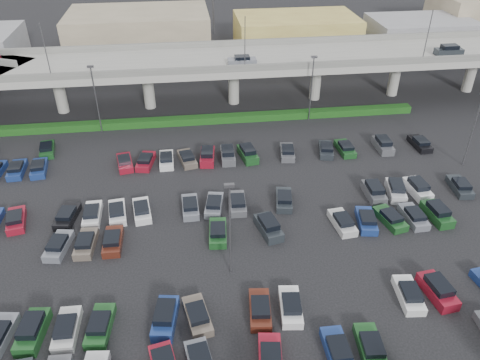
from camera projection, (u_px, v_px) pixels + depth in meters
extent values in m
plane|color=black|center=(223.00, 221.00, 52.39)|extent=(280.00, 280.00, 0.00)
cube|color=gray|center=(203.00, 63.00, 74.95)|extent=(150.00, 13.00, 1.10)
cube|color=#5C5C58|center=(205.00, 70.00, 69.20)|extent=(150.00, 0.50, 1.00)
cube|color=#5C5C58|center=(200.00, 44.00, 79.56)|extent=(150.00, 0.50, 1.00)
cylinder|color=gray|center=(60.00, 93.00, 74.65)|extent=(1.80, 1.80, 6.70)
cube|color=#5C5C58|center=(56.00, 74.00, 72.92)|extent=(2.60, 9.75, 0.50)
cylinder|color=gray|center=(148.00, 88.00, 76.14)|extent=(1.80, 1.80, 6.70)
cube|color=#5C5C58|center=(146.00, 70.00, 74.41)|extent=(2.60, 9.75, 0.50)
cylinder|color=gray|center=(234.00, 84.00, 77.63)|extent=(1.80, 1.80, 6.70)
cube|color=#5C5C58|center=(234.00, 66.00, 75.90)|extent=(2.60, 9.75, 0.50)
cylinder|color=gray|center=(316.00, 80.00, 79.11)|extent=(1.80, 1.80, 6.70)
cube|color=#5C5C58|center=(317.00, 62.00, 77.39)|extent=(2.60, 9.75, 0.50)
cylinder|color=gray|center=(395.00, 76.00, 80.60)|extent=(1.80, 1.80, 6.70)
cube|color=#5C5C58|center=(398.00, 59.00, 78.87)|extent=(2.60, 9.75, 0.50)
cylinder|color=gray|center=(471.00, 73.00, 82.09)|extent=(1.80, 1.80, 6.70)
cube|color=#5C5C58|center=(476.00, 55.00, 80.36)|extent=(2.60, 9.75, 0.50)
cube|color=slate|center=(242.00, 61.00, 72.58)|extent=(4.40, 1.82, 0.82)
cube|color=black|center=(242.00, 57.00, 72.23)|extent=(2.30, 1.60, 0.50)
cube|color=#252A30|center=(449.00, 52.00, 76.13)|extent=(4.40, 1.82, 1.05)
cube|color=black|center=(450.00, 47.00, 75.68)|extent=(2.60, 1.60, 0.65)
cylinder|color=#47464B|center=(46.00, 52.00, 65.06)|extent=(0.14, 0.14, 8.00)
cylinder|color=#47464B|center=(245.00, 44.00, 68.04)|extent=(0.14, 0.14, 8.00)
cylinder|color=#47464B|center=(427.00, 37.00, 71.01)|extent=(0.14, 0.14, 8.00)
cube|color=#124012|center=(207.00, 119.00, 72.82)|extent=(66.00, 1.60, 1.10)
cube|color=black|center=(200.00, 359.00, 35.93)|extent=(2.01, 2.83, 0.65)
cube|color=maroon|center=(270.00, 359.00, 37.03)|extent=(2.42, 4.61, 0.82)
cube|color=black|center=(271.00, 356.00, 36.52)|extent=(1.91, 2.50, 0.50)
cube|color=navy|center=(337.00, 351.00, 37.62)|extent=(1.85, 4.41, 0.82)
cube|color=black|center=(339.00, 348.00, 37.10)|extent=(1.62, 2.31, 0.50)
cube|color=#1B4E21|center=(370.00, 348.00, 37.91)|extent=(2.20, 4.54, 0.82)
cube|color=black|center=(372.00, 345.00, 37.40)|extent=(1.80, 2.43, 0.50)
cube|color=#1B4E21|center=(33.00, 332.00, 39.07)|extent=(2.26, 4.56, 1.05)
cube|color=black|center=(30.00, 325.00, 38.62)|extent=(1.86, 2.75, 0.65)
cube|color=silver|center=(67.00, 329.00, 39.42)|extent=(1.90, 4.43, 0.82)
cube|color=black|center=(65.00, 326.00, 38.91)|extent=(1.64, 2.33, 0.50)
cube|color=#1B4E21|center=(100.00, 326.00, 39.72)|extent=(2.29, 4.57, 0.82)
cube|color=black|center=(99.00, 323.00, 39.21)|extent=(1.84, 2.46, 0.50)
cube|color=navy|center=(165.00, 319.00, 40.24)|extent=(2.51, 4.64, 1.05)
cube|color=black|center=(165.00, 312.00, 39.79)|extent=(2.00, 2.83, 0.65)
cube|color=#665A4F|center=(197.00, 316.00, 40.59)|extent=(2.64, 4.67, 0.82)
cube|color=black|center=(197.00, 313.00, 40.09)|extent=(2.02, 2.57, 0.50)
cube|color=#512015|center=(260.00, 310.00, 41.18)|extent=(2.28, 4.57, 0.82)
cube|color=black|center=(260.00, 307.00, 40.67)|extent=(1.84, 2.46, 0.50)
cube|color=white|center=(290.00, 307.00, 41.47)|extent=(2.30, 4.58, 0.82)
cube|color=black|center=(291.00, 304.00, 40.96)|extent=(1.85, 2.47, 0.50)
cube|color=white|center=(408.00, 295.00, 42.64)|extent=(2.23, 4.55, 0.82)
cube|color=black|center=(411.00, 292.00, 42.13)|extent=(1.82, 2.44, 0.50)
cube|color=maroon|center=(437.00, 291.00, 42.87)|extent=(2.32, 4.58, 1.05)
cube|color=black|center=(439.00, 285.00, 42.42)|extent=(1.90, 2.77, 0.65)
cube|color=slate|center=(59.00, 246.00, 48.26)|extent=(2.57, 4.65, 0.82)
cube|color=black|center=(57.00, 243.00, 47.75)|extent=(1.98, 2.55, 0.50)
cube|color=#665A4F|center=(86.00, 244.00, 48.55)|extent=(2.09, 4.50, 0.82)
cube|color=black|center=(85.00, 240.00, 48.04)|extent=(1.74, 2.40, 0.50)
cube|color=#512015|center=(113.00, 242.00, 48.84)|extent=(1.84, 4.41, 0.82)
cube|color=black|center=(112.00, 238.00, 48.33)|extent=(1.61, 2.31, 0.50)
cube|color=#1B4E21|center=(218.00, 233.00, 50.01)|extent=(2.19, 4.54, 0.82)
cube|color=black|center=(218.00, 230.00, 49.50)|extent=(1.79, 2.43, 0.50)
cube|color=#252A30|center=(268.00, 228.00, 50.53)|extent=(2.73, 4.69, 1.05)
cube|color=black|center=(269.00, 222.00, 50.08)|extent=(2.13, 2.89, 0.65)
cube|color=silver|center=(342.00, 223.00, 51.47)|extent=(2.27, 4.57, 0.82)
cube|color=black|center=(343.00, 219.00, 50.96)|extent=(1.83, 2.46, 0.50)
cube|color=navy|center=(366.00, 221.00, 51.76)|extent=(2.53, 4.64, 0.82)
cube|color=black|center=(368.00, 217.00, 51.26)|extent=(1.97, 2.54, 0.50)
cube|color=#1B4E21|center=(390.00, 219.00, 52.06)|extent=(2.75, 4.69, 0.82)
cube|color=black|center=(392.00, 215.00, 51.55)|extent=(2.07, 2.60, 0.50)
cube|color=slate|center=(413.00, 217.00, 52.35)|extent=(2.02, 4.48, 0.82)
cube|color=black|center=(415.00, 214.00, 51.84)|extent=(1.71, 2.37, 0.50)
cube|color=#1B4E21|center=(437.00, 214.00, 52.58)|extent=(2.20, 4.54, 1.05)
cube|color=black|center=(439.00, 208.00, 52.13)|extent=(1.82, 2.73, 0.65)
cube|color=maroon|center=(16.00, 220.00, 51.82)|extent=(2.65, 4.67, 0.82)
cube|color=black|center=(14.00, 217.00, 51.31)|extent=(2.02, 2.57, 0.50)
cube|color=black|center=(67.00, 217.00, 52.40)|extent=(2.52, 4.64, 0.82)
cube|color=black|center=(66.00, 213.00, 51.89)|extent=(1.96, 2.53, 0.50)
cube|color=white|center=(93.00, 215.00, 52.70)|extent=(1.92, 4.44, 0.82)
cube|color=black|center=(91.00, 211.00, 52.18)|extent=(1.65, 2.34, 0.50)
cube|color=white|center=(117.00, 213.00, 52.99)|extent=(2.38, 4.60, 0.82)
cube|color=black|center=(116.00, 209.00, 52.48)|extent=(1.89, 2.49, 0.50)
cube|color=white|center=(142.00, 211.00, 53.28)|extent=(2.40, 4.61, 0.82)
cube|color=black|center=(141.00, 208.00, 52.77)|extent=(1.90, 2.50, 0.50)
cube|color=slate|center=(190.00, 207.00, 53.87)|extent=(1.92, 4.44, 0.82)
cube|color=black|center=(190.00, 204.00, 53.35)|extent=(1.65, 2.33, 0.50)
cube|color=slate|center=(214.00, 206.00, 54.16)|extent=(2.61, 4.66, 0.82)
cube|color=black|center=(214.00, 202.00, 53.65)|extent=(2.00, 2.56, 0.50)
cube|color=#515258|center=(238.00, 204.00, 54.45)|extent=(2.03, 4.48, 0.82)
cube|color=black|center=(238.00, 200.00, 53.94)|extent=(1.71, 2.37, 0.50)
cube|color=#252A30|center=(284.00, 200.00, 55.03)|extent=(2.57, 4.65, 0.82)
cube|color=black|center=(285.00, 197.00, 54.53)|extent=(1.98, 2.55, 0.50)
cube|color=#515258|center=(374.00, 193.00, 56.14)|extent=(1.90, 4.43, 1.05)
cube|color=black|center=(375.00, 187.00, 55.69)|extent=(1.65, 2.63, 0.65)
cube|color=silver|center=(396.00, 191.00, 56.43)|extent=(2.69, 4.68, 1.05)
cube|color=black|center=(397.00, 185.00, 55.98)|extent=(2.10, 2.87, 0.65)
cube|color=white|center=(417.00, 189.00, 56.73)|extent=(2.14, 4.52, 1.05)
cube|color=black|center=(419.00, 184.00, 56.28)|extent=(1.79, 2.71, 0.65)
cube|color=#252A30|center=(460.00, 187.00, 57.37)|extent=(2.25, 4.56, 0.82)
cube|color=black|center=(462.00, 184.00, 56.86)|extent=(1.82, 2.45, 0.50)
cube|color=navy|center=(17.00, 170.00, 60.65)|extent=(2.02, 4.48, 0.82)
cube|color=black|center=(16.00, 167.00, 60.14)|extent=(1.71, 2.37, 0.50)
cube|color=navy|center=(39.00, 169.00, 60.94)|extent=(2.33, 4.58, 0.82)
cube|color=black|center=(38.00, 165.00, 60.43)|extent=(1.86, 2.47, 0.50)
cube|color=maroon|center=(125.00, 163.00, 62.11)|extent=(2.57, 4.65, 0.82)
cube|color=black|center=(124.00, 160.00, 61.60)|extent=(1.98, 2.55, 0.50)
cube|color=maroon|center=(146.00, 162.00, 62.40)|extent=(2.64, 4.67, 0.82)
cube|color=black|center=(145.00, 158.00, 61.90)|extent=(2.02, 2.57, 0.50)
cube|color=white|center=(167.00, 160.00, 62.70)|extent=(1.87, 4.42, 0.82)
cube|color=black|center=(166.00, 157.00, 62.19)|extent=(1.63, 2.32, 0.50)
cube|color=#665A4F|center=(187.00, 159.00, 62.99)|extent=(2.73, 4.69, 0.82)
cube|color=black|center=(187.00, 156.00, 62.48)|extent=(2.06, 2.59, 0.50)
cube|color=maroon|center=(207.00, 157.00, 63.22)|extent=(2.31, 4.58, 1.05)
cube|color=black|center=(207.00, 152.00, 62.77)|extent=(1.89, 2.77, 0.65)
cube|color=#515258|center=(228.00, 156.00, 63.51)|extent=(1.93, 4.45, 1.05)
cube|color=black|center=(228.00, 150.00, 63.06)|extent=(1.67, 2.64, 0.65)
cube|color=#1B4E21|center=(248.00, 154.00, 63.80)|extent=(2.56, 4.65, 1.05)
cube|color=black|center=(248.00, 149.00, 63.35)|extent=(2.03, 2.84, 0.65)
cube|color=#515258|center=(287.00, 153.00, 64.45)|extent=(2.42, 4.61, 0.82)
cube|color=black|center=(288.00, 149.00, 63.94)|extent=(1.91, 2.50, 0.50)
cube|color=#252A30|center=(326.00, 150.00, 65.04)|extent=(2.72, 4.69, 0.82)
cube|color=black|center=(327.00, 147.00, 64.53)|extent=(2.05, 2.59, 0.50)
cube|color=#1B4E21|center=(345.00, 149.00, 65.33)|extent=(1.99, 4.47, 0.82)
cube|color=black|center=(346.00, 146.00, 64.82)|extent=(1.69, 2.36, 0.50)
cube|color=#515258|center=(383.00, 146.00, 65.85)|extent=(1.90, 4.43, 1.05)
cube|color=black|center=(384.00, 141.00, 65.40)|extent=(1.65, 2.63, 0.65)
cube|color=black|center=(420.00, 144.00, 66.50)|extent=(1.99, 4.47, 0.82)
cube|color=black|center=(421.00, 141.00, 65.99)|extent=(1.69, 2.36, 0.50)
cube|color=#1B4E21|center=(47.00, 150.00, 65.09)|extent=(2.50, 4.63, 0.82)
cube|color=black|center=(46.00, 147.00, 64.58)|extent=(1.95, 2.53, 0.50)
cylinder|color=#47464B|center=(472.00, 131.00, 59.79)|extent=(0.18, 0.18, 10.00)
cylinder|color=#47464B|center=(96.00, 101.00, 67.85)|extent=(0.18, 0.18, 10.00)
cube|color=#47464B|center=(90.00, 66.00, 65.03)|extent=(0.90, 0.38, 0.30)
cylinder|color=#47464B|center=(311.00, 90.00, 71.25)|extent=(0.18, 0.18, 10.00)
cube|color=#47464B|center=(314.00, 57.00, 68.43)|extent=(0.90, 0.38, 0.30)
cylinder|color=#47464B|center=(230.00, 232.00, 43.01)|extent=(0.18, 0.18, 10.00)
cube|color=#47464B|center=(229.00, 186.00, 40.19)|extent=(0.90, 0.38, 0.30)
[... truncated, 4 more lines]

